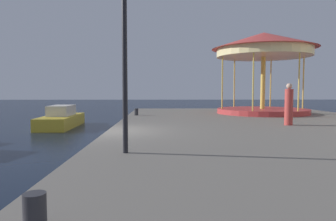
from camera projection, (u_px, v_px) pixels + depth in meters
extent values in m
plane|color=black|center=(107.00, 152.00, 11.20)|extent=(120.00, 120.00, 0.00)
cube|color=slate|center=(288.00, 141.00, 11.31)|extent=(13.35, 26.37, 0.80)
cube|color=gold|center=(61.00, 121.00, 18.69)|extent=(1.86, 4.92, 0.71)
cube|color=beige|center=(61.00, 110.00, 18.76)|extent=(1.27, 2.17, 0.62)
cube|color=#4C6070|center=(66.00, 107.00, 19.82)|extent=(1.05, 0.13, 0.28)
cylinder|color=#B23333|center=(262.00, 111.00, 19.24)|extent=(5.59, 5.59, 0.30)
cylinder|color=gold|center=(263.00, 83.00, 19.12)|extent=(0.28, 0.28, 3.21)
cylinder|color=#F2E099|center=(264.00, 53.00, 19.00)|extent=(5.75, 5.75, 0.50)
cone|color=#C63D38|center=(264.00, 41.00, 18.95)|extent=(6.39, 6.39, 1.01)
cylinder|color=gold|center=(303.00, 83.00, 19.18)|extent=(0.08, 0.08, 3.21)
cylinder|color=gold|center=(271.00, 84.00, 21.35)|extent=(0.08, 0.08, 3.21)
cylinder|color=gold|center=(234.00, 84.00, 21.30)|extent=(0.08, 0.08, 3.21)
cylinder|color=gold|center=(222.00, 83.00, 19.07)|extent=(0.08, 0.08, 3.21)
cylinder|color=gold|center=(253.00, 82.00, 16.90)|extent=(0.08, 0.08, 3.21)
cylinder|color=gold|center=(299.00, 82.00, 16.95)|extent=(0.08, 0.08, 3.21)
cylinder|color=black|center=(125.00, 62.00, 7.08)|extent=(0.12, 0.12, 4.26)
cylinder|color=#2D2D33|center=(35.00, 212.00, 3.23)|extent=(0.24, 0.24, 0.40)
cylinder|color=#2D2D33|center=(136.00, 112.00, 17.84)|extent=(0.24, 0.24, 0.40)
cylinder|color=#B23833|center=(289.00, 107.00, 12.87)|extent=(0.34, 0.34, 1.52)
sphere|color=tan|center=(289.00, 86.00, 12.81)|extent=(0.24, 0.24, 0.24)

